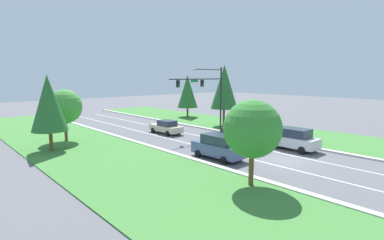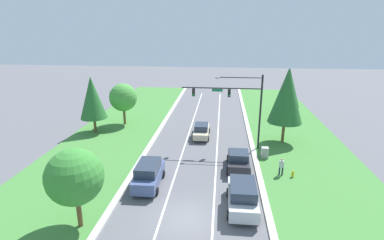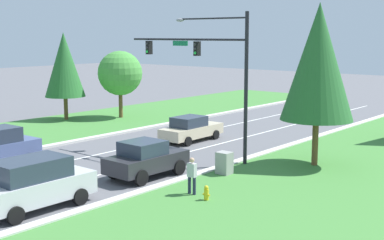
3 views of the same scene
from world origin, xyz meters
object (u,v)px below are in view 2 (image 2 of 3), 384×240
oak_far_left_tree (123,98)px  conifer_mid_left_tree (92,98)px  pedestrian (281,166)px  silver_suv (242,196)px  fire_hydrant (293,174)px  charcoal_sedan (238,160)px  slate_blue_suv (149,174)px  conifer_near_right_tree (287,96)px  champagne_sedan (201,130)px  oak_near_left_tree (75,177)px  utility_cabinet (265,153)px  conifer_far_right_tree (288,87)px  traffic_signal_mast (238,100)px

oak_far_left_tree → conifer_mid_left_tree: bearing=-126.2°
pedestrian → conifer_mid_left_tree: (-20.97, 9.24, 3.55)m
silver_suv → fire_hydrant: size_ratio=6.86×
conifer_mid_left_tree → charcoal_sedan: bearing=-25.7°
pedestrian → oak_far_left_tree: 22.56m
slate_blue_suv → conifer_near_right_tree: conifer_near_right_tree is taller
champagne_sedan → conifer_near_right_tree: bearing=-7.0°
slate_blue_suv → pedestrian: size_ratio=2.81×
conifer_near_right_tree → oak_far_left_tree: conifer_near_right_tree is taller
silver_suv → conifer_mid_left_tree: (-17.26, 14.62, 3.44)m
oak_far_left_tree → oak_near_left_tree: bearing=-79.7°
silver_suv → fire_hydrant: (4.69, 5.13, -0.71)m
oak_far_left_tree → conifer_mid_left_tree: size_ratio=0.79×
utility_cabinet → conifer_far_right_tree: (4.92, 14.87, 3.83)m
utility_cabinet → conifer_far_right_tree: 16.13m
utility_cabinet → oak_near_left_tree: size_ratio=0.21×
slate_blue_suv → oak_far_left_tree: bearing=113.6°
slate_blue_suv → charcoal_sedan: size_ratio=1.13×
conifer_far_right_tree → fire_hydrant: bearing=-99.0°
traffic_signal_mast → silver_suv: (0.03, -11.41, -4.33)m
silver_suv → fire_hydrant: 6.99m
conifer_far_right_tree → conifer_mid_left_tree: conifer_far_right_tree is taller
conifer_near_right_tree → oak_near_left_tree: bearing=-133.9°
oak_near_left_tree → oak_far_left_tree: (-3.90, 21.38, 0.07)m
slate_blue_suv → fire_hydrant: 12.51m
charcoal_sedan → champagne_sedan: bearing=117.0°
silver_suv → conifer_near_right_tree: conifer_near_right_tree is taller
silver_suv → oak_near_left_tree: (-10.75, -3.19, 2.61)m
charcoal_sedan → conifer_mid_left_tree: bearing=155.3°
traffic_signal_mast → conifer_far_right_tree: (7.70, 12.48, -0.96)m
conifer_far_right_tree → charcoal_sedan: bearing=-113.6°
utility_cabinet → pedestrian: pedestrian is taller
utility_cabinet → oak_near_left_tree: 18.46m
charcoal_sedan → pedestrian: size_ratio=2.49×
charcoal_sedan → conifer_far_right_tree: size_ratio=0.59×
oak_near_left_tree → oak_far_left_tree: 21.73m
slate_blue_suv → fire_hydrant: bearing=10.7°
conifer_mid_left_tree → silver_suv: bearing=-40.3°
traffic_signal_mast → slate_blue_suv: (-7.51, -8.81, -4.34)m
oak_far_left_tree → traffic_signal_mast: bearing=-24.9°
fire_hydrant → conifer_near_right_tree: (0.63, 8.39, 5.14)m
pedestrian → oak_near_left_tree: size_ratio=0.31×
fire_hydrant → oak_far_left_tree: 23.58m
silver_suv → charcoal_sedan: size_ratio=1.14×
fire_hydrant → conifer_far_right_tree: (2.98, 18.76, 4.07)m
traffic_signal_mast → silver_suv: bearing=-89.9°
traffic_signal_mast → conifer_far_right_tree: size_ratio=1.17×
silver_suv → utility_cabinet: (2.75, 9.02, -0.47)m
silver_suv → conifer_far_right_tree: (7.67, 23.89, 3.36)m
traffic_signal_mast → pedestrian: 8.37m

